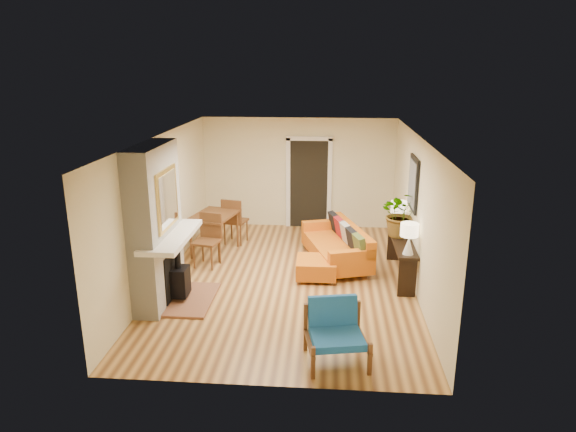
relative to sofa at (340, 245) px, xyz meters
name	(u,v)px	position (x,y,z in m)	size (l,w,h in m)	color
room_shell	(324,182)	(-0.36, 1.68, 0.89)	(6.50, 6.50, 6.50)	tan
fireplace	(158,229)	(-2.96, -1.95, 0.89)	(1.09, 1.68, 2.60)	white
sofa	(340,245)	(0.00, 0.00, 0.00)	(1.45, 2.20, 0.80)	silver
ottoman	(316,267)	(-0.43, -0.84, -0.14)	(0.73, 0.73, 0.36)	silver
blue_chair	(335,328)	(-0.11, -3.49, 0.09)	(0.90, 0.89, 0.81)	brown
dining_table	(218,222)	(-2.49, 0.29, 0.32)	(1.09, 1.94, 1.02)	brown
console_table	(401,247)	(1.11, -0.66, 0.23)	(0.34, 1.85, 0.72)	black
lamp_near	(409,235)	(1.11, -1.40, 0.71)	(0.30, 0.30, 0.54)	white
lamp_far	(398,211)	(1.11, 0.02, 0.71)	(0.30, 0.30, 0.54)	white
houseplant	(401,213)	(1.10, -0.45, 0.81)	(0.78, 0.68, 0.87)	#1E5919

